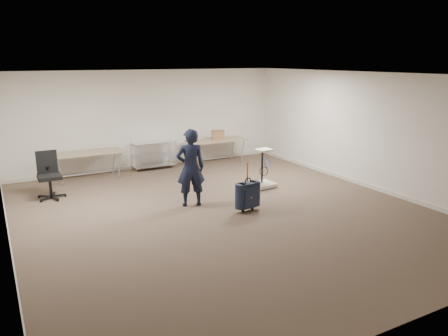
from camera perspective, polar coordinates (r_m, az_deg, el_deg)
ground at (r=9.11m, az=-0.11°, el=-5.79°), size 9.00×9.00×0.00m
room_shell at (r=10.27m, az=-3.79°, el=-3.20°), size 8.00×9.00×9.00m
folding_table_left at (r=11.94m, az=-17.42°, el=1.75°), size 1.80×0.75×0.73m
folding_table_right at (r=13.17m, az=-1.01°, el=3.51°), size 1.80×0.75×0.73m
wire_shelf at (r=12.71m, az=-9.16°, el=1.84°), size 1.22×0.47×0.80m
person at (r=9.31m, az=-4.39°, el=0.03°), size 0.69×0.53×1.68m
suitcase at (r=9.06m, az=3.11°, el=-3.55°), size 0.40×0.26×1.05m
office_chair at (r=10.68m, az=-21.78°, el=-1.98°), size 0.65×0.65×1.07m
equipment_cart at (r=10.84m, az=5.15°, el=-1.19°), size 0.55×0.55×0.96m
cardboard_box at (r=13.16m, az=-0.79°, el=4.34°), size 0.44×0.39×0.27m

